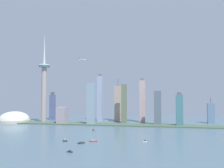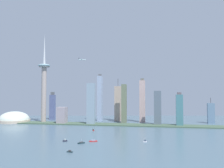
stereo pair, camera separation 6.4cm
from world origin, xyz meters
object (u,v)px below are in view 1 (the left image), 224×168
(skyscraper_3, at_px, (100,98))
(skyscraper_8, at_px, (91,104))
(boat_0, at_px, (65,141))
(boat_5, at_px, (93,141))
(observation_tower, at_px, (44,83))
(boat_6, at_px, (81,143))
(skyscraper_2, at_px, (158,108))
(stadium_dome, at_px, (14,120))
(skyscraper_5, at_px, (62,115))
(skyscraper_0, at_px, (179,110))
(skyscraper_4, at_px, (211,113))
(boat_2, at_px, (93,130))
(skyscraper_7, at_px, (124,104))
(skyscraper_6, at_px, (52,107))
(boat_4, at_px, (70,151))
(skyscraper_1, at_px, (142,101))
(skyscraper_9, at_px, (118,104))
(airplane, at_px, (82,60))
(boat_1, at_px, (145,141))

(skyscraper_3, bearing_deg, skyscraper_8, -91.26)
(boat_0, height_order, boat_5, boat_0)
(observation_tower, height_order, boat_6, observation_tower)
(skyscraper_2, bearing_deg, boat_0, -122.62)
(skyscraper_3, relative_size, boat_6, 12.71)
(stadium_dome, relative_size, skyscraper_5, 1.97)
(skyscraper_0, height_order, skyscraper_4, skyscraper_0)
(skyscraper_0, relative_size, boat_2, 7.50)
(skyscraper_2, relative_size, skyscraper_7, 0.82)
(skyscraper_0, bearing_deg, skyscraper_6, 167.14)
(stadium_dome, relative_size, skyscraper_6, 1.02)
(stadium_dome, relative_size, boat_4, 10.37)
(skyscraper_0, bearing_deg, boat_4, -120.50)
(skyscraper_1, height_order, skyscraper_9, skyscraper_9)
(skyscraper_3, xyz_separation_m, airplane, (-31.51, -105.11, 118.92))
(boat_6, bearing_deg, skyscraper_5, -102.40)
(skyscraper_2, height_order, skyscraper_7, skyscraper_7)
(boat_4, xyz_separation_m, boat_5, (14.71, 86.92, -0.04))
(skyscraper_7, relative_size, boat_2, 9.55)
(skyscraper_4, bearing_deg, skyscraper_7, -172.58)
(boat_4, distance_m, airplane, 391.42)
(airplane, bearing_deg, skyscraper_5, 173.36)
(boat_5, xyz_separation_m, boat_6, (-17.33, -21.14, 0.08))
(boat_1, relative_size, airplane, 0.36)
(boat_1, distance_m, boat_5, 99.33)
(skyscraper_6, bearing_deg, skyscraper_8, -33.12)
(boat_6, bearing_deg, observation_tower, -94.00)
(skyscraper_3, relative_size, skyscraper_7, 1.31)
(stadium_dome, relative_size, boat_0, 11.77)
(skyscraper_1, distance_m, skyscraper_9, 88.17)
(boat_4, distance_m, boat_5, 88.16)
(skyscraper_5, bearing_deg, skyscraper_2, 5.31)
(skyscraper_4, xyz_separation_m, boat_5, (-291.40, -339.95, -30.79))
(skyscraper_0, bearing_deg, skyscraper_7, 163.69)
(skyscraper_2, xyz_separation_m, skyscraper_6, (-374.91, 84.19, -4.18))
(skyscraper_1, distance_m, boat_6, 371.29)
(skyscraper_7, relative_size, boat_0, 14.29)
(stadium_dome, height_order, skyscraper_1, skyscraper_1)
(skyscraper_6, height_order, boat_0, skyscraper_6)
(stadium_dome, height_order, skyscraper_5, skyscraper_5)
(skyscraper_5, height_order, boat_6, skyscraper_5)
(skyscraper_9, distance_m, boat_4, 444.78)
(boat_5, bearing_deg, boat_0, -10.28)
(skyscraper_7, relative_size, skyscraper_8, 0.99)
(boat_5, height_order, airplane, airplane)
(stadium_dome, relative_size, skyscraper_2, 1.00)
(skyscraper_4, relative_size, boat_2, 6.19)
(skyscraper_0, distance_m, skyscraper_5, 353.96)
(skyscraper_9, bearing_deg, skyscraper_4, -2.68)
(skyscraper_1, height_order, skyscraper_4, skyscraper_1)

